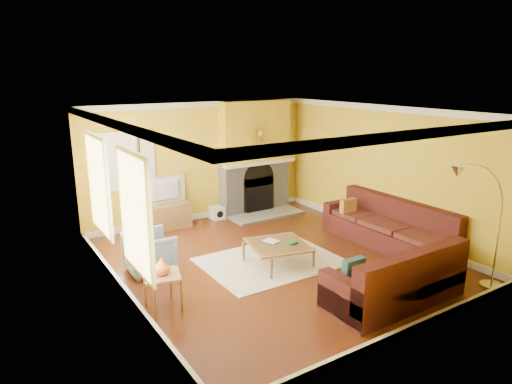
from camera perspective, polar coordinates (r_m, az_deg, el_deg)
floor at (r=8.48m, az=2.27°, el=-8.50°), size 5.50×6.00×0.02m
ceiling at (r=7.82m, az=2.48°, el=10.14°), size 5.50×6.00×0.02m
wall_back at (r=10.59m, az=-7.00°, el=3.82°), size 5.50×0.02×2.70m
wall_front at (r=5.95m, az=19.27°, el=-5.63°), size 5.50×0.02×2.70m
wall_left at (r=6.90m, az=-16.80°, el=-2.62°), size 0.02×6.00×2.70m
wall_right at (r=9.85m, az=15.67°, el=2.56°), size 0.02×6.00×2.70m
baseboard at (r=8.46m, az=2.28°, el=-8.06°), size 5.50×6.00×0.12m
crown_molding at (r=7.83m, az=2.47°, el=9.63°), size 5.50×6.00×0.12m
window_left_near at (r=8.09m, az=-19.18°, el=0.80°), size 0.06×1.22×1.72m
window_left_far at (r=6.32m, az=-15.02°, el=-2.67°), size 0.06×1.22×1.72m
window_back at (r=9.86m, az=-16.92°, el=3.66°), size 0.82×0.06×1.22m
wall_art at (r=10.05m, az=-13.39°, el=4.39°), size 0.34×0.04×1.14m
fireplace at (r=11.06m, az=-0.20°, el=4.39°), size 1.80×0.40×2.70m
mantel at (r=10.88m, az=0.48°, el=3.68°), size 1.92×0.22×0.08m
hearth at (r=10.93m, az=1.36°, el=-2.88°), size 1.80×0.70×0.06m
sunburst at (r=10.77m, az=0.46°, el=7.34°), size 0.70×0.04×0.70m
rug at (r=8.38m, az=1.86°, el=-8.65°), size 2.40×1.80×0.02m
sectional_sofa at (r=8.32m, az=12.52°, el=-5.91°), size 3.24×3.50×0.90m
coffee_table at (r=8.22m, az=2.75°, el=-7.72°), size 1.20×1.20×0.40m
media_console at (r=10.22m, az=-11.06°, el=-2.97°), size 1.00×0.45×0.55m
tv at (r=10.07m, az=-11.22°, el=0.12°), size 1.03×0.23×0.59m
subwoofer at (r=10.73m, az=-4.90°, el=-2.59°), size 0.30×0.30×0.30m
armchair at (r=8.08m, az=-13.12°, el=-7.33°), size 0.80×0.78×0.71m
side_table at (r=6.85m, az=-11.54°, el=-12.14°), size 0.62×0.62×0.55m
vase at (r=6.68m, az=-11.72°, el=-9.07°), size 0.30×0.30×0.25m
book at (r=8.14m, az=1.49°, el=-6.35°), size 0.26×0.31×0.03m
arc_lamp at (r=7.50m, az=26.02°, el=-4.47°), size 1.35×0.36×2.12m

